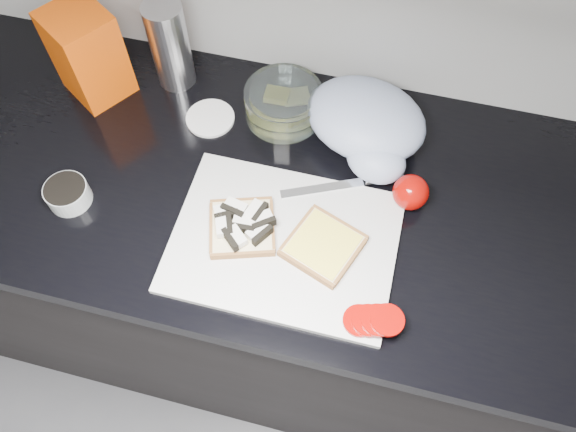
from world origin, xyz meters
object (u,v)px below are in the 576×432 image
(cutting_board, at_px, (284,242))
(glass_bowl, at_px, (284,103))
(bread_bag, at_px, (88,54))
(steel_canister, at_px, (170,46))

(cutting_board, bearing_deg, glass_bowl, 104.54)
(bread_bag, relative_size, steel_canister, 1.01)
(bread_bag, bearing_deg, glass_bowl, 36.74)
(cutting_board, height_order, glass_bowl, glass_bowl)
(bread_bag, xyz_separation_m, steel_canister, (0.15, 0.06, -0.00))
(bread_bag, distance_m, steel_canister, 0.16)
(glass_bowl, height_order, bread_bag, bread_bag)
(glass_bowl, bearing_deg, bread_bag, -176.52)
(cutting_board, distance_m, steel_canister, 0.47)
(cutting_board, relative_size, bread_bag, 2.10)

